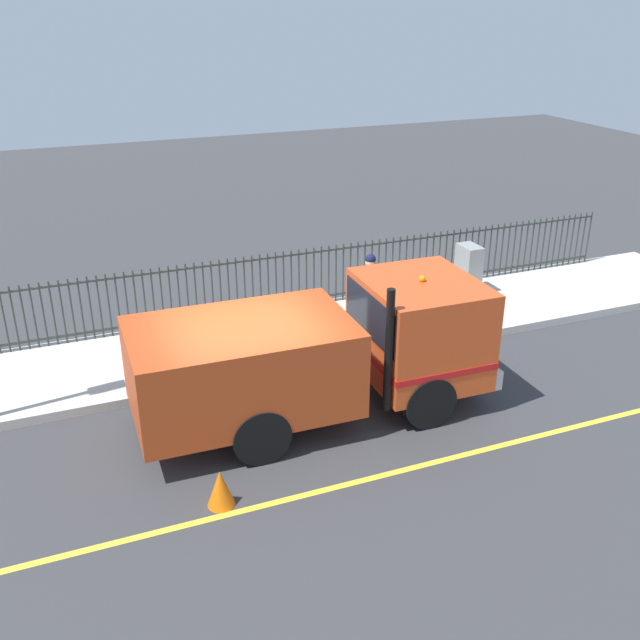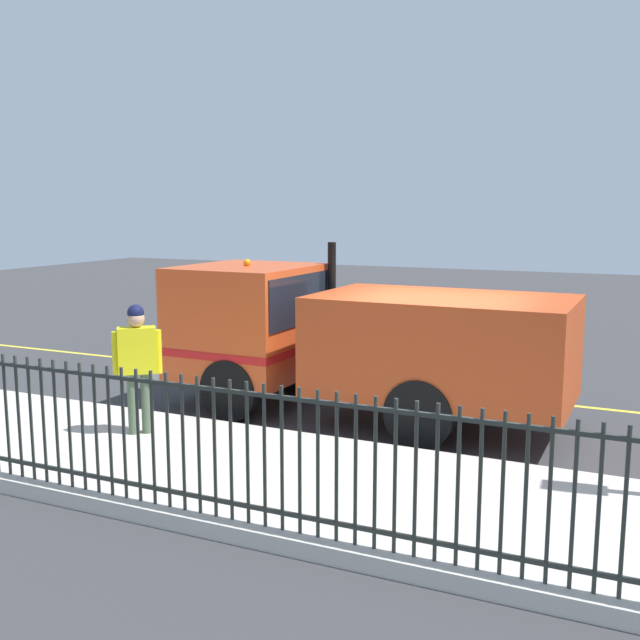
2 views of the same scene
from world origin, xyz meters
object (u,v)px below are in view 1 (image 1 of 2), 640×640
utility_cabinet (468,269)px  traffic_cone (221,488)px  worker_standing (370,285)px  work_truck (333,347)px

utility_cabinet → traffic_cone: utility_cabinet is taller
worker_standing → utility_cabinet: worker_standing is taller
work_truck → worker_standing: (2.51, -1.91, -0.04)m
work_truck → traffic_cone: bearing=-53.5°
worker_standing → utility_cabinet: bearing=161.1°
worker_standing → utility_cabinet: 3.48m
work_truck → traffic_cone: work_truck is taller
worker_standing → work_truck: bearing=13.8°
utility_cabinet → work_truck: bearing=125.7°
utility_cabinet → traffic_cone: 9.44m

